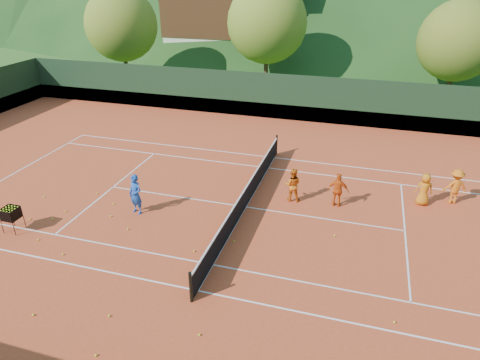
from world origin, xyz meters
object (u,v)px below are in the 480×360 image
(ball_hopper, at_px, (11,214))
(chalet_left, at_px, (233,5))
(chalet_mid, at_px, (395,13))
(student_c, at_px, (424,189))
(student_a, at_px, (292,185))
(student_d, at_px, (455,186))
(tennis_net, at_px, (246,197))
(coach, at_px, (136,194))
(student_b, at_px, (338,190))

(ball_hopper, relative_size, chalet_left, 0.07)
(ball_hopper, xyz_separation_m, chalet_left, (-1.95, 34.31, 4.88))
(chalet_mid, bearing_deg, chalet_left, -165.96)
(chalet_left, bearing_deg, student_c, -58.15)
(chalet_left, bearing_deg, student_a, -67.84)
(student_d, relative_size, chalet_mid, 0.12)
(student_d, bearing_deg, chalet_left, -73.08)
(ball_hopper, bearing_deg, chalet_mid, 69.87)
(student_d, height_order, ball_hopper, student_d)
(tennis_net, height_order, chalet_left, chalet_left)
(tennis_net, xyz_separation_m, ball_hopper, (-8.05, -4.31, 0.25))
(student_d, xyz_separation_m, tennis_net, (-8.41, -2.92, -0.29))
(coach, relative_size, chalet_left, 0.12)
(student_a, height_order, chalet_mid, chalet_mid)
(student_c, xyz_separation_m, ball_hopper, (-15.20, -6.70, 0.03))
(student_a, xyz_separation_m, chalet_left, (-11.75, 28.84, 4.87))
(student_c, relative_size, student_d, 0.91)
(tennis_net, height_order, chalet_mid, chalet_mid)
(coach, distance_m, student_a, 6.59)
(chalet_mid, bearing_deg, student_b, -94.06)
(chalet_left, relative_size, chalet_mid, 1.09)
(tennis_net, height_order, ball_hopper, tennis_net)
(student_d, relative_size, ball_hopper, 1.57)
(coach, distance_m, ball_hopper, 4.66)
(chalet_left, distance_m, chalet_mid, 16.51)
(coach, distance_m, student_c, 12.05)
(coach, bearing_deg, student_c, 36.03)
(chalet_left, xyz_separation_m, chalet_mid, (16.00, 4.00, -0.66))
(coach, bearing_deg, chalet_mid, 90.13)
(student_b, height_order, chalet_mid, chalet_mid)
(student_c, relative_size, chalet_mid, 0.11)
(chalet_left, bearing_deg, chalet_mid, 14.04)
(student_b, xyz_separation_m, ball_hopper, (-11.72, -5.52, -0.00))
(student_a, distance_m, ball_hopper, 11.22)
(student_d, bearing_deg, chalet_mid, -102.86)
(coach, height_order, student_b, coach)
(student_b, xyz_separation_m, chalet_left, (-13.67, 28.79, 4.88))
(tennis_net, bearing_deg, student_c, 18.49)
(ball_hopper, xyz_separation_m, chalet_mid, (14.05, 38.31, 4.22))
(student_c, distance_m, ball_hopper, 16.61)
(student_d, bearing_deg, coach, 3.00)
(chalet_left, bearing_deg, coach, -79.59)
(student_d, bearing_deg, ball_hopper, 6.44)
(student_c, bearing_deg, coach, 14.67)
(chalet_left, bearing_deg, student_b, -64.60)
(student_b, distance_m, student_d, 5.04)
(tennis_net, xyz_separation_m, chalet_left, (-10.00, 30.00, 5.13))
(student_a, relative_size, chalet_left, 0.11)
(student_a, distance_m, student_c, 5.54)
(coach, height_order, student_c, coach)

